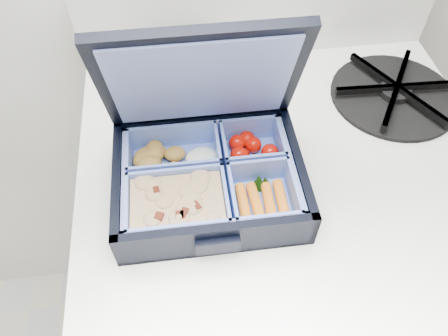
{
  "coord_description": "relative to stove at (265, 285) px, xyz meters",
  "views": [
    {
      "loc": [
        -0.81,
        1.3,
        1.38
      ],
      "look_at": [
        -0.76,
        1.65,
        0.93
      ],
      "focal_mm": 35.0,
      "sensor_mm": 36.0,
      "label": 1
    }
  ],
  "objects": [
    {
      "name": "stove",
      "position": [
        0.0,
        0.0,
        0.0
      ],
      "size": [
        0.6,
        0.6,
        0.9
      ],
      "primitive_type": null,
      "color": "white",
      "rests_on": "floor"
    },
    {
      "name": "burner_grate",
      "position": [
        0.2,
        0.1,
        0.46
      ],
      "size": [
        0.21,
        0.21,
        0.03
      ],
      "primitive_type": "cylinder",
      "rotation": [
        0.0,
        0.0,
        -0.05
      ],
      "color": "black",
      "rests_on": "stove"
    },
    {
      "name": "burner_grate_rear",
      "position": [
        -0.15,
        0.18,
        0.46
      ],
      "size": [
        0.18,
        0.18,
        0.02
      ],
      "primitive_type": "cylinder",
      "rotation": [
        0.0,
        0.0,
        0.1
      ],
      "color": "black",
      "rests_on": "stove"
    },
    {
      "name": "bento_box",
      "position": [
        -0.12,
        -0.05,
        0.48
      ],
      "size": [
        0.24,
        0.19,
        0.06
      ],
      "primitive_type": null,
      "rotation": [
        0.0,
        0.0,
        -0.01
      ],
      "color": "black",
      "rests_on": "stove"
    },
    {
      "name": "fork",
      "position": [
        -0.1,
        0.11,
        0.45
      ],
      "size": [
        0.1,
        0.19,
        0.01
      ],
      "primitive_type": null,
      "rotation": [
        0.0,
        0.0,
        -0.39
      ],
      "color": "silver",
      "rests_on": "stove"
    }
  ]
}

